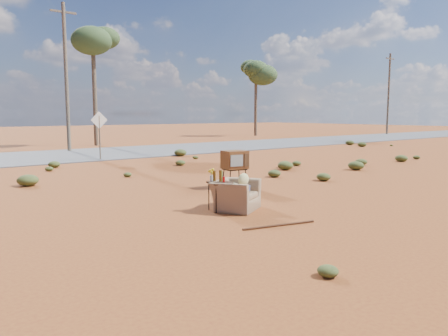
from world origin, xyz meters
TOP-DOWN VIEW (x-y plane):
  - ground at (0.00, 0.00)m, footprint 140.00×140.00m
  - highway at (0.00, 15.00)m, footprint 140.00×7.00m
  - armchair at (-0.25, 0.39)m, footprint 1.28×1.21m
  - tv_unit at (1.51, 2.54)m, footprint 0.73×0.63m
  - side_table at (-0.68, 0.49)m, footprint 0.51×0.51m
  - rusty_bar at (-0.58, -1.26)m, footprint 1.49×0.42m
  - road_sign at (1.50, 12.00)m, footprint 0.78×0.06m
  - eucalyptus_center at (5.00, 21.00)m, footprint 3.20×3.20m
  - eucalyptus_right at (22.00, 24.00)m, footprint 3.20×3.20m
  - utility_pole_center at (2.00, 17.50)m, footprint 1.40×0.20m
  - utility_pole_east at (34.00, 17.50)m, footprint 1.40×0.20m
  - scrub_patch at (-0.82, 4.41)m, footprint 17.49×8.07m

SIDE VIEW (x-z plane):
  - ground at x=0.00m, z-range 0.00..0.00m
  - highway at x=0.00m, z-range 0.00..0.04m
  - rusty_bar at x=-0.58m, z-range 0.00..0.04m
  - scrub_patch at x=-0.82m, z-range -0.03..0.30m
  - armchair at x=-0.25m, z-range -0.03..0.84m
  - side_table at x=-0.68m, z-range 0.20..1.10m
  - tv_unit at x=1.51m, z-range 0.25..1.30m
  - road_sign at x=1.50m, z-range 0.41..2.60m
  - utility_pole_center at x=2.00m, z-range 0.15..8.15m
  - utility_pole_east at x=34.00m, z-range 0.15..8.15m
  - eucalyptus_right at x=22.00m, z-range 2.39..9.49m
  - eucalyptus_center at x=5.00m, z-range 2.63..10.23m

